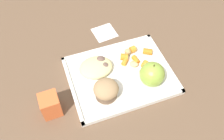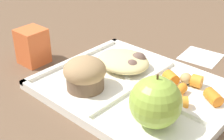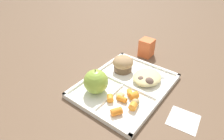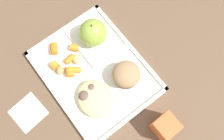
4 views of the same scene
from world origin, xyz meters
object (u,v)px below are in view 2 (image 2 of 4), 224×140
Objects in this scene: lunch_tray at (135,90)px; plastic_fork at (120,63)px; green_apple at (155,102)px; milk_carton at (33,46)px; bran_muffin at (85,74)px.

lunch_tray reaches higher than plastic_fork.
green_apple is 1.14× the size of milk_carton.
bran_muffin reaches higher than plastic_fork.
bran_muffin is 1.01× the size of milk_carton.
plastic_fork is at bearing -34.26° from green_apple.
green_apple reaches higher than plastic_fork.
bran_muffin is (0.17, 0.00, -0.01)m from green_apple.
green_apple is 0.23m from plastic_fork.
plastic_fork is (0.02, -0.13, -0.03)m from bran_muffin.
bran_muffin is 0.70× the size of plastic_fork.
milk_carton reaches higher than plastic_fork.
milk_carton is (0.36, -0.01, -0.01)m from green_apple.
plastic_fork is (0.19, -0.13, -0.04)m from green_apple.
lunch_tray is 4.38× the size of bran_muffin.
bran_muffin is (0.08, 0.06, 0.04)m from lunch_tray.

